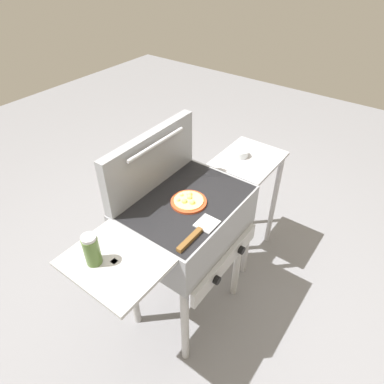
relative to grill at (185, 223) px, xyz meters
name	(u,v)px	position (x,y,z in m)	size (l,w,h in m)	color
ground_plane	(188,305)	(0.01, 0.00, -0.76)	(8.00, 8.00, 0.00)	gray
grill	(185,223)	(0.00, 0.00, 0.00)	(0.96, 0.53, 0.90)	gray
grill_lid_open	(151,160)	(0.01, 0.22, 0.30)	(0.63, 0.08, 0.30)	gray
pizza_cheese	(189,201)	(0.01, -0.02, 0.15)	(0.18, 0.18, 0.04)	#C64723
sauce_jar	(92,250)	(-0.51, 0.06, 0.21)	(0.06, 0.06, 0.14)	#4C6B2D
spatula	(197,233)	(-0.14, -0.18, 0.15)	(0.26, 0.09, 0.02)	#B7BABF
prep_table	(245,188)	(0.67, 0.00, -0.19)	(0.44, 0.36, 0.81)	#B2B2B7
topping_bowl_near	(240,153)	(0.66, 0.06, 0.07)	(0.10, 0.10, 0.04)	silver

